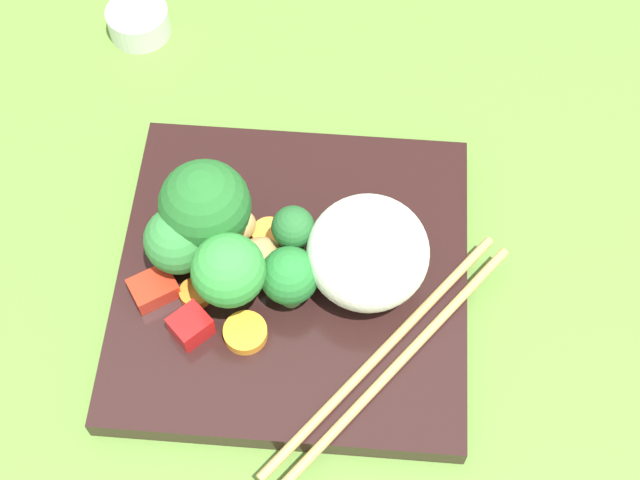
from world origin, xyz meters
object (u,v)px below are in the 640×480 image
broccoli_floret_1 (288,231)px  sauce_cup (139,21)px  chopstick_pair (390,358)px  carrot_slice_3 (217,274)px  square_plate (293,278)px  rice_mound (368,256)px

broccoli_floret_1 → sauce_cup: 25.73cm
chopstick_pair → sauce_cup: same height
carrot_slice_3 → broccoli_floret_1: bearing=22.7°
chopstick_pair → square_plate: bearing=87.7°
broccoli_floret_1 → chopstick_pair: broccoli_floret_1 is taller
chopstick_pair → broccoli_floret_1: bearing=83.0°
carrot_slice_3 → chopstick_pair: 13.06cm
rice_mound → sauce_cup: (-19.47, 22.82, -3.86)cm
broccoli_floret_1 → square_plate: bearing=-77.0°
broccoli_floret_1 → chopstick_pair: size_ratio=0.27×
broccoli_floret_1 → sauce_cup: size_ratio=1.00×
rice_mound → broccoli_floret_1: size_ratio=1.62×
square_plate → sauce_cup: sauce_cup is taller
rice_mound → carrot_slice_3: size_ratio=3.84×
rice_mound → chopstick_pair: bearing=-72.5°
broccoli_floret_1 → chopstick_pair: (7.13, -7.39, -2.80)cm
sauce_cup → square_plate: bearing=-57.4°
rice_mound → broccoli_floret_1: rice_mound is taller
carrot_slice_3 → chopstick_pair: bearing=-24.4°
chopstick_pair → carrot_slice_3: bearing=104.6°
rice_mound → sauce_cup: 30.24cm
square_plate → rice_mound: (5.00, -0.24, 4.17)cm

